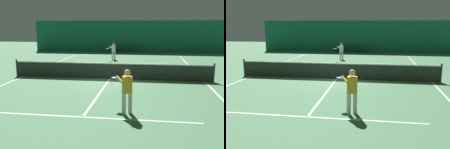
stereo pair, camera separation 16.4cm
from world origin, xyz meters
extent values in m
plane|color=#4C7F56|center=(0.00, 0.00, 0.00)|extent=(60.00, 60.00, 0.00)
cube|color=#196B4C|center=(0.00, 15.11, 1.84)|extent=(23.00, 0.12, 3.69)
cube|color=white|center=(0.00, 11.90, 0.00)|extent=(11.00, 0.10, 0.00)
cube|color=white|center=(0.00, 6.40, 0.00)|extent=(8.25, 0.10, 0.00)
cube|color=white|center=(0.00, -6.40, 0.00)|extent=(8.25, 0.10, 0.00)
cube|color=white|center=(-5.50, 0.00, 0.00)|extent=(0.10, 23.80, 0.00)
cube|color=white|center=(5.50, 0.00, 0.00)|extent=(0.10, 23.80, 0.00)
cube|color=white|center=(0.00, 0.00, 0.00)|extent=(0.10, 12.80, 0.00)
cube|color=#2D332D|center=(0.00, 0.00, 0.47)|extent=(11.90, 0.02, 0.95)
cube|color=white|center=(0.00, 0.00, 0.92)|extent=(11.90, 0.02, 0.05)
cylinder|color=#333338|center=(-5.95, 0.00, 0.53)|extent=(0.10, 0.10, 1.07)
cylinder|color=#333338|center=(5.95, 0.00, 0.53)|extent=(0.10, 0.10, 1.07)
cylinder|color=beige|center=(1.41, -5.90, 0.40)|extent=(0.21, 0.21, 0.81)
cylinder|color=beige|center=(1.62, -5.76, 0.40)|extent=(0.21, 0.21, 0.81)
cylinder|color=gold|center=(1.52, -5.83, 1.10)|extent=(0.52, 0.52, 0.58)
sphere|color=beige|center=(1.52, -5.83, 1.54)|extent=(0.22, 0.22, 0.22)
cylinder|color=gold|center=(1.24, -5.70, 1.23)|extent=(0.39, 0.51, 0.24)
cylinder|color=gold|center=(1.49, -5.53, 1.23)|extent=(0.39, 0.51, 0.24)
cylinder|color=black|center=(1.13, -5.26, 1.16)|extent=(0.19, 0.27, 0.03)
torus|color=#1951B2|center=(0.96, -5.01, 1.16)|extent=(0.46, 0.46, 0.03)
cylinder|color=silver|center=(0.96, -5.01, 1.16)|extent=(0.38, 0.38, 0.00)
cylinder|color=beige|center=(-0.82, 8.32, 0.38)|extent=(0.20, 0.20, 0.77)
cylinder|color=beige|center=(-1.04, 8.43, 0.38)|extent=(0.20, 0.20, 0.77)
cylinder|color=white|center=(-0.93, 8.38, 1.04)|extent=(0.48, 0.48, 0.55)
sphere|color=tan|center=(-0.93, 8.38, 1.46)|extent=(0.21, 0.21, 0.21)
cylinder|color=white|center=(-0.92, 8.09, 1.17)|extent=(0.32, 0.51, 0.22)
cylinder|color=white|center=(-1.17, 8.22, 1.17)|extent=(0.32, 0.51, 0.22)
cylinder|color=black|center=(-1.23, 7.79, 1.10)|extent=(0.16, 0.29, 0.03)
torus|color=gold|center=(-1.37, 7.52, 1.10)|extent=(0.44, 0.44, 0.03)
cylinder|color=silver|center=(-1.37, 7.52, 1.10)|extent=(0.37, 0.37, 0.00)
cylinder|color=#2D2D2D|center=(-2.48, 14.75, 0.20)|extent=(0.03, 0.03, 0.39)
cylinder|color=#2D2D2D|center=(-2.48, 14.37, 0.20)|extent=(0.03, 0.03, 0.39)
cylinder|color=#2D2D2D|center=(-2.10, 14.75, 0.20)|extent=(0.03, 0.03, 0.39)
cylinder|color=#2D2D2D|center=(-2.10, 14.37, 0.20)|extent=(0.03, 0.03, 0.39)
cube|color=navy|center=(-2.29, 14.56, 0.41)|extent=(0.44, 0.44, 0.05)
cube|color=navy|center=(-2.09, 14.56, 0.64)|extent=(0.04, 0.44, 0.40)
cylinder|color=#2D2D2D|center=(-1.70, 14.75, 0.20)|extent=(0.03, 0.03, 0.39)
cylinder|color=#2D2D2D|center=(-1.70, 14.37, 0.20)|extent=(0.03, 0.03, 0.39)
cylinder|color=#2D2D2D|center=(-1.32, 14.75, 0.20)|extent=(0.03, 0.03, 0.39)
cylinder|color=#2D2D2D|center=(-1.32, 14.37, 0.20)|extent=(0.03, 0.03, 0.39)
cube|color=navy|center=(-1.51, 14.56, 0.41)|extent=(0.44, 0.44, 0.05)
cube|color=navy|center=(-1.31, 14.56, 0.64)|extent=(0.04, 0.44, 0.40)
cylinder|color=#2D2D2D|center=(-0.93, 14.75, 0.20)|extent=(0.03, 0.03, 0.39)
cylinder|color=#2D2D2D|center=(-0.93, 14.37, 0.20)|extent=(0.03, 0.03, 0.39)
cylinder|color=#2D2D2D|center=(-0.55, 14.75, 0.20)|extent=(0.03, 0.03, 0.39)
cylinder|color=#2D2D2D|center=(-0.55, 14.37, 0.20)|extent=(0.03, 0.03, 0.39)
cube|color=navy|center=(-0.74, 14.56, 0.41)|extent=(0.44, 0.44, 0.05)
cube|color=navy|center=(-0.54, 14.56, 0.64)|extent=(0.04, 0.44, 0.40)
cylinder|color=#2D2D2D|center=(-0.15, 14.75, 0.20)|extent=(0.03, 0.03, 0.39)
cylinder|color=#2D2D2D|center=(-0.15, 14.37, 0.20)|extent=(0.03, 0.03, 0.39)
cylinder|color=#2D2D2D|center=(0.23, 14.75, 0.20)|extent=(0.03, 0.03, 0.39)
cylinder|color=#2D2D2D|center=(0.23, 14.37, 0.20)|extent=(0.03, 0.03, 0.39)
cube|color=navy|center=(0.04, 14.56, 0.41)|extent=(0.44, 0.44, 0.05)
cube|color=navy|center=(0.24, 14.56, 0.64)|extent=(0.04, 0.44, 0.40)
cylinder|color=#2D2D2D|center=(0.62, 14.75, 0.20)|extent=(0.03, 0.03, 0.39)
cylinder|color=#2D2D2D|center=(0.62, 14.37, 0.20)|extent=(0.03, 0.03, 0.39)
cylinder|color=#2D2D2D|center=(1.00, 14.75, 0.20)|extent=(0.03, 0.03, 0.39)
cylinder|color=#2D2D2D|center=(1.00, 14.37, 0.20)|extent=(0.03, 0.03, 0.39)
cube|color=navy|center=(0.81, 14.56, 0.41)|extent=(0.44, 0.44, 0.05)
cube|color=navy|center=(1.01, 14.56, 0.64)|extent=(0.04, 0.44, 0.40)
camera|label=1|loc=(2.21, -14.50, 3.21)|focal=40.00mm
camera|label=2|loc=(2.38, -14.48, 3.21)|focal=40.00mm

